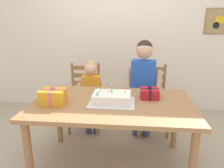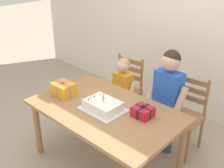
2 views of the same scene
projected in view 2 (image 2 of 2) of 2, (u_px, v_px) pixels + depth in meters
The scene contains 10 objects.
ground_plane at pixel (106, 163), 3.26m from camera, with size 20.00×20.00×0.00m, color tan.
back_wall at pixel (194, 25), 3.81m from camera, with size 6.40×0.11×2.60m.
dining_table at pixel (105, 115), 2.98m from camera, with size 1.58×0.97×0.73m.
birthday_cake at pixel (103, 106), 2.90m from camera, with size 0.44×0.34×0.19m.
gift_box_red_large at pixel (143, 112), 2.79m from camera, with size 0.19×0.18×0.14m.
gift_box_beside_cake at pixel (64, 89), 3.19m from camera, with size 0.24×0.20×0.18m.
chair_left at pixel (123, 90), 3.90m from camera, with size 0.45×0.45×0.92m.
chair_right at pixel (183, 115), 3.32m from camera, with size 0.45×0.45×0.92m.
child_older at pixel (168, 93), 3.16m from camera, with size 0.48×0.28×1.28m.
child_younger at pixel (123, 87), 3.64m from camera, with size 0.37×0.22×1.01m.
Camera 2 is at (1.79, -1.80, 2.24)m, focal length 45.44 mm.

